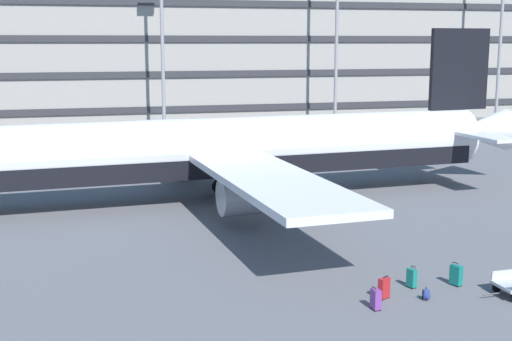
% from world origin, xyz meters
% --- Properties ---
extents(ground_plane, '(600.00, 600.00, 0.00)m').
position_xyz_m(ground_plane, '(0.00, 0.00, 0.00)').
color(ground_plane, '#5B5B60').
extents(terminal_structure, '(136.55, 15.23, 19.39)m').
position_xyz_m(terminal_structure, '(0.00, 45.91, 9.69)').
color(terminal_structure, gray).
rests_on(terminal_structure, ground_plane).
extents(airliner, '(42.17, 34.27, 10.25)m').
position_xyz_m(airliner, '(-1.52, 0.74, 2.98)').
color(airliner, silver).
rests_on(airliner, ground_plane).
extents(light_mast_center_left, '(1.80, 0.50, 19.63)m').
position_xyz_m(light_mast_center_left, '(-0.36, 31.80, 11.47)').
color(light_mast_center_left, gray).
rests_on(light_mast_center_left, ground_plane).
extents(light_mast_center_right, '(1.80, 0.50, 23.51)m').
position_xyz_m(light_mast_center_right, '(18.25, 31.80, 13.47)').
color(light_mast_center_right, gray).
rests_on(light_mast_center_right, ground_plane).
extents(light_mast_right, '(1.80, 0.50, 23.33)m').
position_xyz_m(light_mast_right, '(38.08, 31.80, 13.38)').
color(light_mast_right, gray).
rests_on(light_mast_right, ground_plane).
extents(suitcase_red, '(0.27, 0.45, 0.84)m').
position_xyz_m(suitcase_red, '(0.92, -18.12, 0.40)').
color(suitcase_red, '#72388C').
rests_on(suitcase_red, ground_plane).
extents(suitcase_teal, '(0.33, 0.42, 0.87)m').
position_xyz_m(suitcase_teal, '(3.19, -16.38, 0.40)').
color(suitcase_teal, '#147266').
rests_on(suitcase_teal, ground_plane).
extents(suitcase_navy, '(0.51, 0.42, 0.90)m').
position_xyz_m(suitcase_navy, '(1.65, -17.20, 0.43)').
color(suitcase_navy, '#B21E23').
rests_on(suitcase_navy, ground_plane).
extents(suitcase_laid_flat, '(0.40, 0.53, 0.95)m').
position_xyz_m(suitcase_laid_flat, '(4.99, -16.57, 0.43)').
color(suitcase_laid_flat, '#147266').
rests_on(suitcase_laid_flat, ground_plane).
extents(backpack_small, '(0.38, 0.34, 0.51)m').
position_xyz_m(backpack_small, '(3.11, -17.75, 0.22)').
color(backpack_small, navy).
rests_on(backpack_small, ground_plane).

